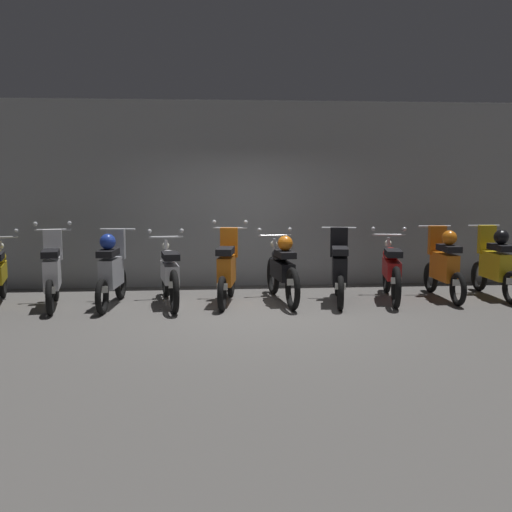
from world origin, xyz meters
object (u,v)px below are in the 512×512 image
at_px(motorbike_slot_1, 52,273).
at_px(motorbike_slot_2, 112,270).
at_px(motorbike_slot_6, 339,270).
at_px(motorbike_slot_4, 227,270).
at_px(motorbike_slot_5, 282,269).
at_px(motorbike_slot_8, 444,265).
at_px(motorbike_slot_3, 170,273).
at_px(motorbike_slot_7, 391,270).
at_px(motorbike_slot_9, 495,263).

distance_m(motorbike_slot_1, motorbike_slot_2, 0.90).
bearing_deg(motorbike_slot_6, motorbike_slot_2, 179.70).
xyz_separation_m(motorbike_slot_4, motorbike_slot_5, (0.88, 0.02, 0.00)).
height_order(motorbike_slot_2, motorbike_slot_4, motorbike_slot_4).
bearing_deg(motorbike_slot_8, motorbike_slot_4, -179.22).
relative_size(motorbike_slot_2, motorbike_slot_4, 1.00).
distance_m(motorbike_slot_2, motorbike_slot_3, 0.89).
height_order(motorbike_slot_2, motorbike_slot_7, motorbike_slot_2).
distance_m(motorbike_slot_7, motorbike_slot_9, 1.78).
height_order(motorbike_slot_3, motorbike_slot_4, motorbike_slot_4).
relative_size(motorbike_slot_1, motorbike_slot_5, 0.86).
xyz_separation_m(motorbike_slot_1, motorbike_slot_5, (3.56, 0.10, 0.00)).
bearing_deg(motorbike_slot_5, motorbike_slot_4, -178.76).
xyz_separation_m(motorbike_slot_5, motorbike_slot_8, (2.67, 0.03, 0.04)).
distance_m(motorbike_slot_4, motorbike_slot_5, 0.88).
bearing_deg(motorbike_slot_9, motorbike_slot_3, -178.40).
xyz_separation_m(motorbike_slot_1, motorbike_slot_2, (0.90, -0.01, 0.04)).
bearing_deg(motorbike_slot_5, motorbike_slot_9, 1.33).
bearing_deg(motorbike_slot_8, motorbike_slot_6, -174.82).
bearing_deg(motorbike_slot_7, motorbike_slot_9, 2.68).
bearing_deg(motorbike_slot_9, motorbike_slot_6, -175.40).
distance_m(motorbike_slot_3, motorbike_slot_6, 2.68).
bearing_deg(motorbike_slot_6, motorbike_slot_5, 171.66).
bearing_deg(motorbike_slot_9, motorbike_slot_8, -176.56).
bearing_deg(motorbike_slot_4, motorbike_slot_2, -177.00).
bearing_deg(motorbike_slot_5, motorbike_slot_7, -0.01).
bearing_deg(motorbike_slot_5, motorbike_slot_3, -177.87).
xyz_separation_m(motorbike_slot_1, motorbike_slot_9, (7.12, 0.19, 0.04)).
relative_size(motorbike_slot_2, motorbike_slot_9, 1.00).
distance_m(motorbike_slot_4, motorbike_slot_6, 1.78).
bearing_deg(motorbike_slot_8, motorbike_slot_1, -178.77).
xyz_separation_m(motorbike_slot_8, motorbike_slot_9, (0.89, 0.05, 0.00)).
xyz_separation_m(motorbike_slot_7, motorbike_slot_8, (0.88, 0.03, 0.07)).
bearing_deg(motorbike_slot_7, motorbike_slot_1, -178.89).
bearing_deg(motorbike_slot_8, motorbike_slot_7, -178.10).
xyz_separation_m(motorbike_slot_1, motorbike_slot_4, (2.68, 0.09, 0.00)).
distance_m(motorbike_slot_4, motorbike_slot_8, 3.55).
xyz_separation_m(motorbike_slot_4, motorbike_slot_9, (4.44, 0.10, 0.04)).
relative_size(motorbike_slot_5, motorbike_slot_9, 1.16).
xyz_separation_m(motorbike_slot_6, motorbike_slot_7, (0.89, 0.13, -0.03)).
distance_m(motorbike_slot_7, motorbike_slot_8, 0.89).
bearing_deg(motorbike_slot_1, motorbike_slot_8, 1.23).
bearing_deg(motorbike_slot_9, motorbike_slot_7, -177.32).
distance_m(motorbike_slot_5, motorbike_slot_6, 0.91).
height_order(motorbike_slot_5, motorbike_slot_7, same).
relative_size(motorbike_slot_4, motorbike_slot_8, 1.00).
bearing_deg(motorbike_slot_1, motorbike_slot_5, 1.68).
distance_m(motorbike_slot_4, motorbike_slot_9, 4.44).
height_order(motorbike_slot_4, motorbike_slot_8, motorbike_slot_4).
bearing_deg(motorbike_slot_5, motorbike_slot_2, -177.58).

